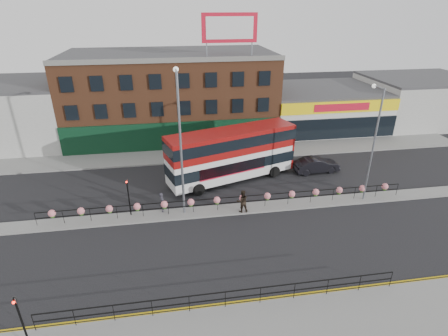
{
  "coord_description": "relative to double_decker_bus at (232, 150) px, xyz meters",
  "views": [
    {
      "loc": [
        -4.32,
        -24.28,
        15.57
      ],
      "look_at": [
        0.0,
        3.0,
        2.5
      ],
      "focal_mm": 28.0,
      "sensor_mm": 36.0,
      "label": 1
    }
  ],
  "objects": [
    {
      "name": "median",
      "position": [
        -1.18,
        -5.56,
        -3.03
      ],
      "size": [
        60.0,
        1.6,
        0.15
      ],
      "primitive_type": "cube",
      "color": "gray",
      "rests_on": "ground"
    },
    {
      "name": "traffic_light_median",
      "position": [
        -9.18,
        -5.17,
        -0.63
      ],
      "size": [
        0.15,
        0.28,
        3.65
      ],
      "color": "black",
      "rests_on": "median"
    },
    {
      "name": "supermarket",
      "position": [
        14.82,
        14.34,
        -0.45
      ],
      "size": [
        15.0,
        12.25,
        5.3
      ],
      "color": "silver",
      "rests_on": "ground"
    },
    {
      "name": "lamp_column_east",
      "position": [
        10.59,
        -5.5,
        2.77
      ],
      "size": [
        0.35,
        1.69,
        9.66
      ],
      "color": "gray",
      "rests_on": "median"
    },
    {
      "name": "ground",
      "position": [
        -1.18,
        -5.56,
        -3.1
      ],
      "size": [
        120.0,
        120.0,
        0.0
      ],
      "primitive_type": "plane",
      "color": "black",
      "rests_on": "ground"
    },
    {
      "name": "brick_building",
      "position": [
        -5.18,
        14.4,
        2.03
      ],
      "size": [
        25.0,
        12.21,
        10.3
      ],
      "color": "brown",
      "rests_on": "ground"
    },
    {
      "name": "yellow_line_outer",
      "position": [
        -1.18,
        -15.44,
        -3.09
      ],
      "size": [
        60.0,
        0.1,
        0.01
      ],
      "primitive_type": "cube",
      "color": "gold",
      "rests_on": "ground"
    },
    {
      "name": "lamp_column_west",
      "position": [
        -4.9,
        -5.19,
        3.74
      ],
      "size": [
        0.41,
        1.98,
        11.29
      ],
      "color": "gray",
      "rests_on": "median"
    },
    {
      "name": "warehouse_west",
      "position": [
        -25.43,
        14.44,
        0.55
      ],
      "size": [
        15.5,
        12.0,
        7.3
      ],
      "color": "#ABABA6",
      "rests_on": "ground"
    },
    {
      "name": "pedestrian_b",
      "position": [
        -0.24,
        -6.09,
        -1.98
      ],
      "size": [
        1.0,
        0.81,
        1.94
      ],
      "primitive_type": "imported",
      "rotation": [
        0.0,
        0.0,
        3.18
      ],
      "color": "black",
      "rests_on": "median"
    },
    {
      "name": "pedestrian_a",
      "position": [
        -6.65,
        -5.01,
        -2.1
      ],
      "size": [
        0.67,
        0.48,
        1.69
      ],
      "primitive_type": "imported",
      "rotation": [
        0.0,
        0.0,
        1.63
      ],
      "color": "#2A2932",
      "rests_on": "median"
    },
    {
      "name": "car",
      "position": [
        8.74,
        0.33,
        -2.34
      ],
      "size": [
        2.18,
        4.82,
        1.52
      ],
      "primitive_type": "imported",
      "rotation": [
        0.0,
        0.0,
        1.63
      ],
      "color": "black",
      "rests_on": "ground"
    },
    {
      "name": "south_railing",
      "position": [
        -3.18,
        -15.66,
        -2.14
      ],
      "size": [
        20.04,
        0.05,
        1.12
      ],
      "color": "black",
      "rests_on": "south_pavement"
    },
    {
      "name": "double_decker_bus",
      "position": [
        0.0,
        0.0,
        0.0
      ],
      "size": [
        12.76,
        6.61,
        5.05
      ],
      "color": "silver",
      "rests_on": "ground"
    },
    {
      "name": "traffic_light_south",
      "position": [
        -13.18,
        -16.57,
        -0.63
      ],
      "size": [
        0.15,
        0.28,
        3.65
      ],
      "color": "black",
      "rests_on": "south_pavement"
    },
    {
      "name": "north_pavement",
      "position": [
        -1.18,
        6.44,
        -3.03
      ],
      "size": [
        60.0,
        4.0,
        0.15
      ],
      "primitive_type": "cube",
      "color": "gray",
      "rests_on": "ground"
    },
    {
      "name": "yellow_line_inner",
      "position": [
        -1.18,
        -15.26,
        -3.09
      ],
      "size": [
        60.0,
        0.1,
        0.01
      ],
      "primitive_type": "cube",
      "color": "gold",
      "rests_on": "ground"
    },
    {
      "name": "south_pavement",
      "position": [
        -1.18,
        -17.56,
        -3.03
      ],
      "size": [
        60.0,
        4.0,
        0.15
      ],
      "primitive_type": "cube",
      "color": "gray",
      "rests_on": "ground"
    },
    {
      "name": "billboard",
      "position": [
        1.32,
        9.43,
        10.08
      ],
      "size": [
        6.0,
        0.29,
        4.4
      ],
      "color": "red",
      "rests_on": "brick_building"
    },
    {
      "name": "warehouse_east",
      "position": [
        29.57,
        14.44,
        0.05
      ],
      "size": [
        14.5,
        12.0,
        6.3
      ],
      "color": "#ABABA6",
      "rests_on": "ground"
    },
    {
      "name": "median_railing",
      "position": [
        -1.18,
        -5.56,
        -2.05
      ],
      "size": [
        30.04,
        0.56,
        1.23
      ],
      "color": "black",
      "rests_on": "median"
    }
  ]
}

